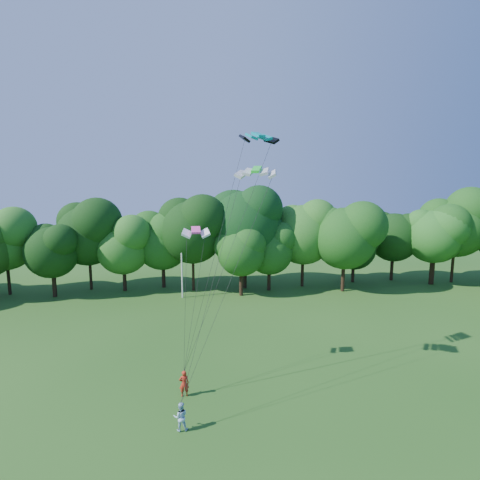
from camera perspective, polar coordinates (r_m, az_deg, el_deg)
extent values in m
cylinder|color=silver|center=(49.03, -8.85, -4.39)|extent=(0.19, 0.19, 7.66)
cube|color=silver|center=(48.34, -8.95, -0.19)|extent=(1.42, 0.71, 0.08)
imported|color=#B42717|center=(28.36, -8.52, -20.80)|extent=(0.74, 0.54, 1.90)
imported|color=#A6CAE7|center=(25.24, -9.04, -25.04)|extent=(0.89, 0.70, 1.79)
cube|color=#048B92|center=(27.86, 2.79, 15.74)|extent=(3.01, 2.07, 0.53)
cube|color=#23EA34|center=(26.17, 2.52, 10.69)|extent=(3.03, 2.12, 0.54)
cube|color=#FF46AE|center=(27.81, -6.74, 1.52)|extent=(2.05, 1.01, 0.49)
cylinder|color=#2E2112|center=(53.20, 0.76, -4.26)|extent=(0.52, 0.52, 5.83)
ellipsoid|color=black|center=(52.02, 0.77, 4.03)|extent=(11.67, 11.67, 12.73)
cylinder|color=#341D14|center=(61.93, 27.05, -4.13)|extent=(0.46, 0.46, 4.21)
ellipsoid|color=#21591B|center=(61.03, 27.42, 0.96)|extent=(8.43, 8.43, 9.19)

